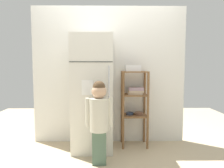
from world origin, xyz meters
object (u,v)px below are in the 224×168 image
Objects in this scene: fruit_bin at (133,69)px; child_standing at (99,114)px; pantry_shelf_unit at (135,100)px; refrigerator at (93,93)px.

child_standing is at bearing -128.57° from fruit_bin.
child_standing is 4.71× the size of fruit_bin.
child_standing is 0.91× the size of pantry_shelf_unit.
pantry_shelf_unit is at bearing 49.44° from child_standing.
fruit_bin is (-0.03, 0.01, 0.48)m from pantry_shelf_unit.
pantry_shelf_unit is 5.17× the size of fruit_bin.
refrigerator is 0.66m from pantry_shelf_unit.
pantry_shelf_unit reaches higher than child_standing.
child_standing is 0.97m from fruit_bin.
refrigerator is 0.72m from fruit_bin.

